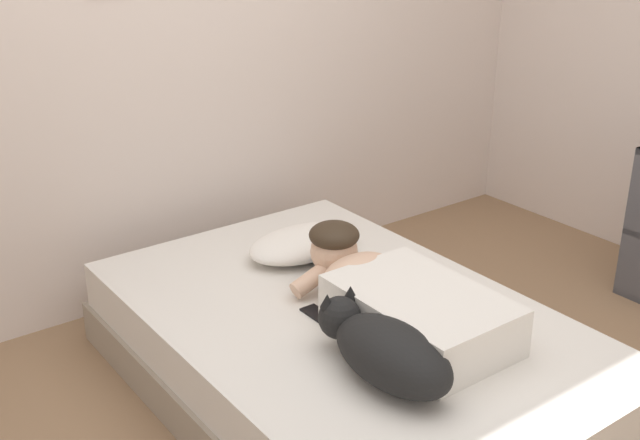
{
  "coord_description": "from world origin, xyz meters",
  "views": [
    {
      "loc": [
        -1.59,
        -1.72,
        1.84
      ],
      "look_at": [
        0.14,
        0.62,
        0.62
      ],
      "focal_mm": 44.34,
      "sensor_mm": 36.0,
      "label": 1
    }
  ],
  "objects_px": {
    "coffee_cup": "(329,263)",
    "cell_phone": "(318,314)",
    "person_lying": "(394,296)",
    "dog": "(385,350)",
    "bed": "(347,356)",
    "pillow": "(303,243)"
  },
  "relations": [
    {
      "from": "pillow",
      "to": "cell_phone",
      "type": "relative_size",
      "value": 3.71
    },
    {
      "from": "pillow",
      "to": "dog",
      "type": "height_order",
      "value": "dog"
    },
    {
      "from": "bed",
      "to": "coffee_cup",
      "type": "xyz_separation_m",
      "value": [
        0.16,
        0.32,
        0.23
      ]
    },
    {
      "from": "coffee_cup",
      "to": "cell_phone",
      "type": "distance_m",
      "value": 0.38
    },
    {
      "from": "dog",
      "to": "coffee_cup",
      "type": "distance_m",
      "value": 0.8
    },
    {
      "from": "pillow",
      "to": "person_lying",
      "type": "distance_m",
      "value": 0.67
    },
    {
      "from": "coffee_cup",
      "to": "cell_phone",
      "type": "height_order",
      "value": "coffee_cup"
    },
    {
      "from": "coffee_cup",
      "to": "pillow",
      "type": "bearing_deg",
      "value": 88.71
    },
    {
      "from": "pillow",
      "to": "dog",
      "type": "xyz_separation_m",
      "value": [
        -0.33,
        -0.92,
        0.05
      ]
    },
    {
      "from": "bed",
      "to": "person_lying",
      "type": "distance_m",
      "value": 0.34
    },
    {
      "from": "coffee_cup",
      "to": "cell_phone",
      "type": "relative_size",
      "value": 0.89
    },
    {
      "from": "bed",
      "to": "cell_phone",
      "type": "height_order",
      "value": "cell_phone"
    },
    {
      "from": "dog",
      "to": "coffee_cup",
      "type": "xyz_separation_m",
      "value": [
        0.33,
        0.73,
        -0.07
      ]
    },
    {
      "from": "bed",
      "to": "pillow",
      "type": "height_order",
      "value": "pillow"
    },
    {
      "from": "pillow",
      "to": "dog",
      "type": "bearing_deg",
      "value": -109.79
    },
    {
      "from": "person_lying",
      "to": "coffee_cup",
      "type": "xyz_separation_m",
      "value": [
        0.06,
        0.47,
        -0.07
      ]
    },
    {
      "from": "pillow",
      "to": "dog",
      "type": "distance_m",
      "value": 0.98
    },
    {
      "from": "person_lying",
      "to": "dog",
      "type": "relative_size",
      "value": 1.6
    },
    {
      "from": "bed",
      "to": "dog",
      "type": "distance_m",
      "value": 0.53
    },
    {
      "from": "bed",
      "to": "person_lying",
      "type": "bearing_deg",
      "value": -57.37
    },
    {
      "from": "person_lying",
      "to": "pillow",
      "type": "bearing_deg",
      "value": 84.17
    },
    {
      "from": "person_lying",
      "to": "dog",
      "type": "xyz_separation_m",
      "value": [
        -0.26,
        -0.26,
        -0.0
      ]
    }
  ]
}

